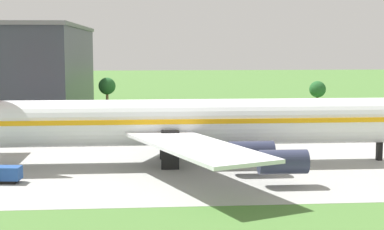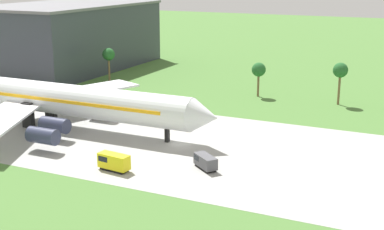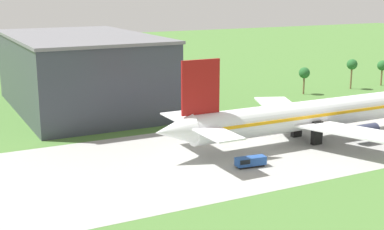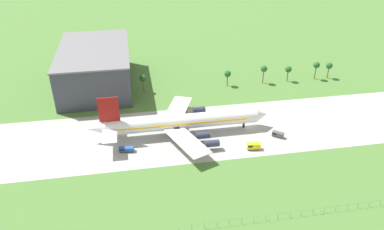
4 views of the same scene
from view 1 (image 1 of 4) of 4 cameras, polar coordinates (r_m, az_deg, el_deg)
jet_airliner at (r=82.56m, az=-0.90°, el=-0.73°), size 78.38×52.44×20.16m
terminal_building at (r=142.54m, az=-17.83°, el=4.04°), size 36.72×61.20×21.07m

